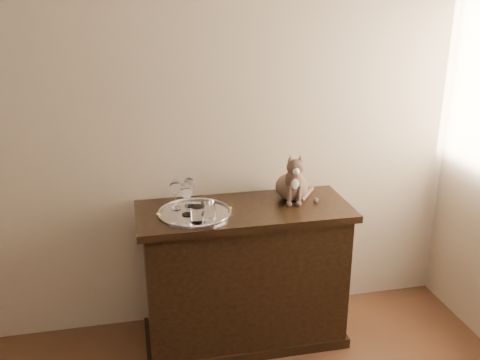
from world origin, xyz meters
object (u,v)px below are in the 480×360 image
at_px(wine_glass_d, 187,199).
at_px(wine_glass_a, 176,195).
at_px(sideboard, 244,275).
at_px(tumbler_b, 198,214).
at_px(tumbler_a, 208,210).
at_px(tray, 195,214).
at_px(cat, 292,175).
at_px(wine_glass_b, 189,192).

bearing_deg(wine_glass_d, wine_glass_a, 117.68).
distance_m(sideboard, tumbler_b, 0.57).
bearing_deg(wine_glass_a, tumbler_a, -45.35).
xyz_separation_m(sideboard, tumbler_a, (-0.22, -0.11, 0.48)).
height_order(sideboard, tumbler_b, tumbler_b).
height_order(tray, tumbler_a, tumbler_a).
height_order(wine_glass_d, cat, cat).
xyz_separation_m(tray, tumbler_b, (-0.00, -0.12, 0.05)).
relative_size(wine_glass_b, tumbler_b, 1.94).
distance_m(sideboard, wine_glass_b, 0.60).
relative_size(sideboard, tumbler_b, 13.88).
bearing_deg(cat, wine_glass_b, -169.03).
bearing_deg(tumbler_b, sideboard, 28.55).
height_order(sideboard, wine_glass_d, wine_glass_d).
bearing_deg(sideboard, tumbler_b, -151.45).
xyz_separation_m(sideboard, cat, (0.30, 0.08, 0.57)).
bearing_deg(tray, tumbler_a, -50.41).
bearing_deg(tumbler_a, wine_glass_a, 134.65).
height_order(wine_glass_b, tumbler_b, wine_glass_b).
height_order(wine_glass_a, wine_glass_d, wine_glass_d).
distance_m(sideboard, tray, 0.51).
bearing_deg(wine_glass_d, tumbler_b, -69.05).
distance_m(wine_glass_a, tumbler_b, 0.23).
bearing_deg(tray, cat, 10.97).
height_order(tray, cat, cat).
bearing_deg(tray, wine_glass_a, 138.83).
xyz_separation_m(wine_glass_b, tumbler_a, (0.08, -0.18, -0.04)).
bearing_deg(wine_glass_b, wine_glass_a, -162.06).
xyz_separation_m(tray, wine_glass_d, (-0.04, -0.02, 0.10)).
bearing_deg(wine_glass_a, tray, -41.17).
height_order(wine_glass_a, tumbler_a, wine_glass_a).
bearing_deg(wine_glass_d, tumbler_a, -30.49).
height_order(sideboard, cat, cat).
height_order(wine_glass_a, wine_glass_b, same).
bearing_deg(cat, tumbler_b, -147.63).
bearing_deg(wine_glass_d, tray, 20.19).
bearing_deg(wine_glass_b, tray, -82.85).
height_order(wine_glass_b, cat, cat).
bearing_deg(tumbler_b, cat, 22.08).
distance_m(wine_glass_a, cat, 0.68).
height_order(sideboard, tumbler_a, tumbler_a).
height_order(tray, wine_glass_b, wine_glass_b).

